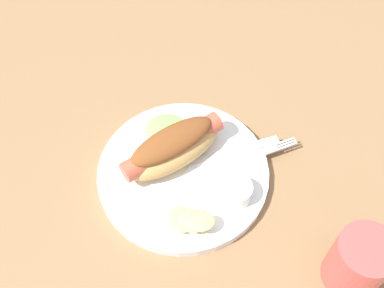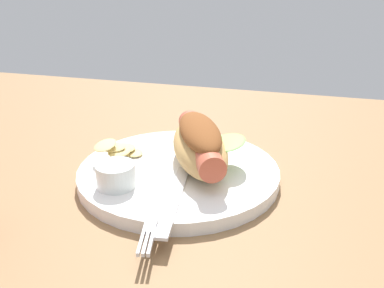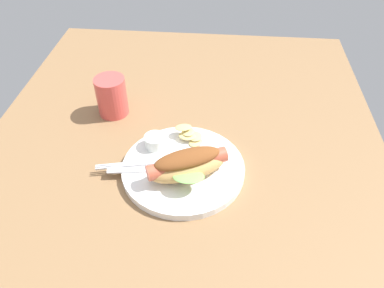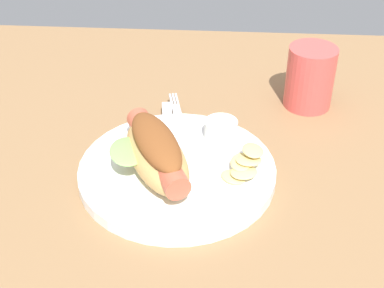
# 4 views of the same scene
# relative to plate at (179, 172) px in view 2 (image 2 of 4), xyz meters

# --- Properties ---
(ground_plane) EXTENTS (1.20, 0.90, 0.02)m
(ground_plane) POSITION_rel_plate_xyz_m (-0.03, -0.01, -0.02)
(ground_plane) COLOR olive
(plate) EXTENTS (0.25, 0.25, 0.02)m
(plate) POSITION_rel_plate_xyz_m (0.00, 0.00, 0.00)
(plate) COLOR white
(plate) RESTS_ON ground_plane
(hot_dog) EXTENTS (0.12, 0.17, 0.06)m
(hot_dog) POSITION_rel_plate_xyz_m (0.02, 0.01, 0.04)
(hot_dog) COLOR tan
(hot_dog) RESTS_ON plate
(sauce_ramekin) EXTENTS (0.04, 0.04, 0.03)m
(sauce_ramekin) POSITION_rel_plate_xyz_m (-0.05, -0.07, 0.02)
(sauce_ramekin) COLOR white
(sauce_ramekin) RESTS_ON plate
(fork) EXTENTS (0.05, 0.16, 0.00)m
(fork) POSITION_rel_plate_xyz_m (0.00, -0.10, 0.01)
(fork) COLOR silver
(fork) RESTS_ON plate
(knife) EXTENTS (0.03, 0.15, 0.00)m
(knife) POSITION_rel_plate_xyz_m (0.02, -0.08, 0.01)
(knife) COLOR silver
(knife) RESTS_ON plate
(chips_pile) EXTENTS (0.06, 0.07, 0.03)m
(chips_pile) POSITION_rel_plate_xyz_m (-0.08, 0.01, 0.02)
(chips_pile) COLOR #D8C275
(chips_pile) RESTS_ON plate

